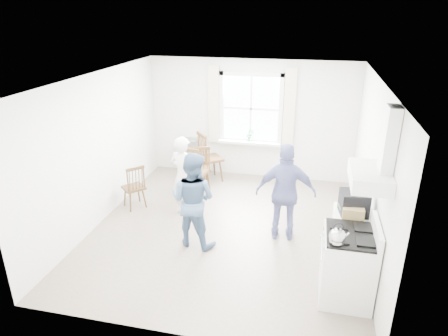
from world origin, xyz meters
TOP-DOWN VIEW (x-y plane):
  - room_shell at (0.00, 0.00)m, footprint 4.62×5.12m
  - window_assembly at (0.00, 2.45)m, footprint 1.88×0.24m
  - range_hood at (2.07, -1.35)m, footprint 0.45×0.76m
  - shelf_unit at (-1.40, 2.33)m, footprint 0.40×0.30m
  - gas_stove at (1.91, -1.35)m, footprint 0.68×0.76m
  - kettle at (1.71, -1.61)m, footprint 0.20×0.20m
  - low_cabinet at (1.98, -0.65)m, footprint 0.50×0.55m
  - stereo_stack at (1.97, -0.70)m, footprint 0.41×0.38m
  - cardboard_box at (1.95, -0.87)m, footprint 0.29×0.21m
  - windsor_chair_a at (-0.87, 1.46)m, footprint 0.53×0.52m
  - windsor_chair_b at (-0.94, 1.01)m, footprint 0.54×0.53m
  - windsor_chair_c at (-1.83, 0.36)m, footprint 0.51×0.51m
  - person_left at (-0.87, 0.37)m, footprint 0.70×0.70m
  - person_mid at (-0.41, -0.55)m, footprint 0.89×0.89m
  - person_right at (0.99, -0.06)m, footprint 1.04×1.04m
  - potted_plant at (0.01, 2.36)m, footprint 0.17×0.17m
  - windsor_chair_d at (-0.89, 1.93)m, footprint 0.65×0.65m

SIDE VIEW (x-z plane):
  - shelf_unit at x=-1.40m, z-range 0.00..0.80m
  - low_cabinet at x=1.98m, z-range 0.00..0.90m
  - gas_stove at x=1.91m, z-range -0.08..1.04m
  - windsor_chair_c at x=-1.83m, z-range 0.10..0.97m
  - windsor_chair_a at x=-0.87m, z-range 0.11..1.09m
  - windsor_chair_b at x=-0.94m, z-range 0.12..1.23m
  - windsor_chair_d at x=-0.89m, z-range 0.12..1.23m
  - person_left at x=-0.87m, z-range 0.00..1.51m
  - person_mid at x=-0.41m, z-range 0.00..1.56m
  - person_right at x=0.99m, z-range 0.00..1.64m
  - cardboard_box at x=1.95m, z-range 0.90..1.08m
  - potted_plant at x=0.01m, z-range 0.85..1.14m
  - kettle at x=1.71m, z-range 0.90..1.18m
  - stereo_stack at x=1.97m, z-range 0.90..1.23m
  - room_shell at x=0.00m, z-range -0.02..2.62m
  - window_assembly at x=0.00m, z-range 0.61..2.31m
  - range_hood at x=2.07m, z-range 1.43..2.37m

